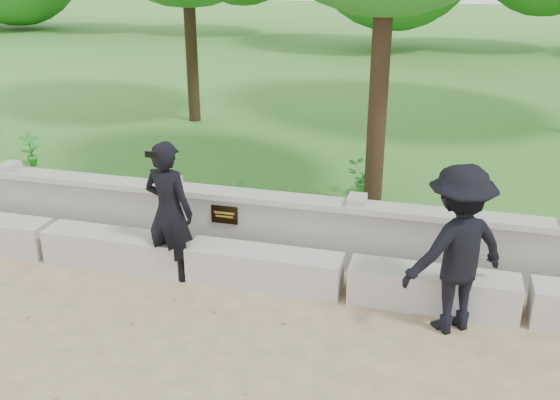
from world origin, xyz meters
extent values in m
plane|color=tan|center=(0.00, 0.00, 0.00)|extent=(80.00, 80.00, 0.00)
cube|color=#386C27|center=(0.00, 14.00, 0.12)|extent=(40.00, 22.00, 0.25)
cube|color=#B6B3AB|center=(-1.00, 1.90, 0.23)|extent=(1.90, 0.45, 0.45)
cube|color=#B6B3AB|center=(1.00, 1.90, 0.23)|extent=(1.90, 0.45, 0.45)
cube|color=#B6B3AB|center=(3.00, 1.90, 0.23)|extent=(1.90, 0.45, 0.45)
cube|color=#ABA8A1|center=(0.00, 2.60, 0.41)|extent=(12.50, 0.25, 0.82)
cube|color=#B6B3AB|center=(0.00, 2.60, 0.86)|extent=(12.50, 0.35, 0.08)
cube|color=black|center=(0.30, 2.46, 0.62)|extent=(0.36, 0.02, 0.24)
imported|color=black|center=(-0.16, 1.80, 0.88)|extent=(0.71, 0.54, 1.77)
cube|color=black|center=(-0.16, 1.45, 1.71)|extent=(0.14, 0.05, 0.07)
imported|color=black|center=(3.20, 1.53, 0.93)|extent=(1.37, 1.27, 1.85)
cylinder|color=#382619|center=(-2.52, 8.31, 2.19)|extent=(0.26, 0.26, 3.87)
cylinder|color=#382619|center=(2.03, 4.10, 2.23)|extent=(0.27, 0.27, 3.95)
imported|color=#2E882E|center=(-4.09, 4.52, 0.56)|extent=(0.39, 0.38, 0.62)
imported|color=#2E882E|center=(0.21, 3.30, 0.51)|extent=(0.31, 0.35, 0.52)
imported|color=#2E882E|center=(1.83, 4.57, 0.53)|extent=(0.65, 0.62, 0.55)
camera|label=1|loc=(2.94, -4.57, 3.79)|focal=40.00mm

